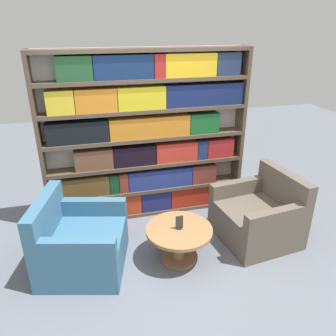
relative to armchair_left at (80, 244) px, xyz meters
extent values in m
plane|color=slate|center=(1.01, -0.36, -0.31)|extent=(14.00, 14.00, 0.00)
cube|color=silver|center=(1.01, 1.13, 0.87)|extent=(2.84, 0.05, 2.36)
cube|color=brown|center=(-0.38, 1.01, 0.87)|extent=(0.05, 0.30, 2.36)
cube|color=brown|center=(2.41, 1.01, 0.87)|extent=(0.05, 0.30, 2.36)
cube|color=brown|center=(1.01, 1.01, -0.28)|extent=(2.74, 0.30, 0.05)
cube|color=brown|center=(1.01, 1.01, 0.09)|extent=(2.74, 0.30, 0.05)
cube|color=brown|center=(1.01, 1.01, 0.48)|extent=(2.74, 0.30, 0.05)
cube|color=brown|center=(1.01, 1.01, 0.87)|extent=(2.74, 0.30, 0.05)
cube|color=brown|center=(1.01, 1.01, 1.26)|extent=(2.74, 0.30, 0.05)
cube|color=brown|center=(1.01, 1.01, 1.66)|extent=(2.74, 0.30, 0.05)
cube|color=brown|center=(1.01, 1.01, 2.03)|extent=(2.74, 0.30, 0.05)
cube|color=#B9361C|center=(0.35, 0.98, -0.10)|extent=(1.06, 0.20, 0.31)
cube|color=navy|center=(1.11, 0.98, -0.10)|extent=(0.44, 0.20, 0.31)
cube|color=#A22414|center=(1.83, 0.98, -0.10)|extent=(0.98, 0.20, 0.31)
cube|color=brown|center=(0.06, 0.98, 0.25)|extent=(0.76, 0.20, 0.28)
cube|color=#154727|center=(0.51, 0.98, 0.25)|extent=(0.12, 0.20, 0.28)
cube|color=brown|center=(0.65, 0.98, 0.25)|extent=(0.12, 0.20, 0.28)
cube|color=navy|center=(1.19, 0.98, 0.25)|extent=(0.94, 0.20, 0.28)
cube|color=brown|center=(1.85, 0.98, 0.25)|extent=(0.37, 0.20, 0.28)
cube|color=brown|center=(0.27, 0.98, 0.64)|extent=(0.51, 0.20, 0.28)
cube|color=black|center=(0.82, 0.98, 0.64)|extent=(0.59, 0.20, 0.28)
cube|color=red|center=(1.43, 0.98, 0.64)|extent=(0.60, 0.20, 0.28)
cube|color=navy|center=(1.81, 0.98, 0.64)|extent=(0.15, 0.20, 0.28)
cube|color=#A32326|center=(2.09, 0.98, 0.64)|extent=(0.40, 0.20, 0.28)
cube|color=black|center=(0.10, 0.98, 1.04)|extent=(0.79, 0.20, 0.28)
cube|color=orange|center=(1.05, 0.98, 1.04)|extent=(1.10, 0.20, 0.28)
cube|color=#195929|center=(1.82, 0.98, 1.04)|extent=(0.43, 0.20, 0.28)
cube|color=gold|center=(-0.07, 0.98, 1.44)|extent=(0.33, 0.20, 0.29)
cube|color=orange|center=(0.37, 0.98, 1.44)|extent=(0.52, 0.20, 0.29)
cube|color=gold|center=(0.95, 0.98, 1.44)|extent=(0.63, 0.20, 0.29)
cube|color=navy|center=(1.81, 0.98, 1.44)|extent=(1.09, 0.20, 0.29)
cube|color=#1F4A29|center=(0.14, 0.98, 1.83)|extent=(0.43, 0.20, 0.29)
cube|color=#14284F|center=(0.74, 0.98, 1.83)|extent=(0.74, 0.20, 0.29)
cube|color=#A5211F|center=(1.18, 0.98, 1.83)|extent=(0.13, 0.20, 0.29)
cube|color=gold|center=(1.60, 0.98, 1.83)|extent=(0.69, 0.20, 0.29)
cube|color=#202E4C|center=(2.12, 0.98, 1.83)|extent=(0.33, 0.20, 0.29)
cube|color=#386684|center=(0.04, -0.01, -0.08)|extent=(1.12, 1.14, 0.46)
cube|color=#386684|center=(-0.34, 0.09, 0.37)|extent=(0.37, 0.94, 0.44)
cube|color=#386684|center=(0.00, -0.42, 0.25)|extent=(0.78, 0.31, 0.21)
cube|color=#386684|center=(0.21, 0.37, 0.25)|extent=(0.78, 0.31, 0.21)
cube|color=brown|center=(2.24, -0.01, -0.08)|extent=(1.02, 1.04, 0.46)
cube|color=brown|center=(2.63, 0.04, 0.37)|extent=(0.25, 0.95, 0.44)
cube|color=brown|center=(2.13, 0.39, 0.25)|extent=(0.78, 0.21, 0.21)
cube|color=brown|center=(2.22, -0.43, 0.25)|extent=(0.78, 0.21, 0.21)
cylinder|color=olive|center=(1.14, -0.18, -0.11)|extent=(0.14, 0.14, 0.40)
cylinder|color=olive|center=(1.14, -0.18, -0.29)|extent=(0.43, 0.43, 0.03)
cylinder|color=olive|center=(1.14, -0.18, 0.11)|extent=(0.79, 0.79, 0.04)
cube|color=black|center=(1.14, -0.18, 0.14)|extent=(0.05, 0.06, 0.01)
cube|color=#2D2D2D|center=(1.14, -0.18, 0.22)|extent=(0.09, 0.01, 0.17)
camera|label=1|loc=(0.20, -3.24, 2.33)|focal=35.00mm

